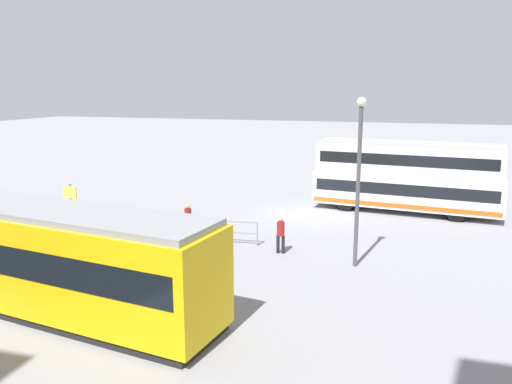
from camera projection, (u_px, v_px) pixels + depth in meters
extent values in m
plane|color=gray|center=(306.00, 215.00, 27.77)|extent=(160.00, 160.00, 0.00)
cube|color=silver|center=(405.00, 190.00, 28.23)|extent=(10.33, 3.65, 1.83)
cube|color=silver|center=(407.00, 159.00, 27.87)|extent=(10.02, 3.52, 1.66)
cube|color=black|center=(406.00, 186.00, 28.18)|extent=(9.83, 3.63, 0.64)
cube|color=black|center=(407.00, 158.00, 27.86)|extent=(9.52, 3.49, 0.60)
cube|color=#D85919|center=(405.00, 201.00, 28.36)|extent=(10.13, 3.67, 0.24)
cube|color=#B2B2B7|center=(408.00, 143.00, 27.70)|extent=(10.02, 3.52, 0.10)
cylinder|color=black|center=(350.00, 198.00, 29.62)|extent=(1.26, 2.64, 1.00)
cylinder|color=black|center=(457.00, 208.00, 27.29)|extent=(1.26, 2.64, 1.00)
cube|color=#E5B70C|center=(12.00, 251.00, 16.24)|extent=(15.08, 4.50, 2.88)
cube|color=black|center=(11.00, 243.00, 16.18)|extent=(14.49, 4.45, 0.90)
cube|color=gray|center=(7.00, 205.00, 15.93)|extent=(14.76, 4.26, 0.20)
cube|color=black|center=(17.00, 296.00, 16.56)|extent=(14.77, 4.33, 0.25)
cylinder|color=#33384C|center=(191.00, 231.00, 23.15)|extent=(0.14, 0.14, 0.83)
cylinder|color=#33384C|center=(186.00, 231.00, 23.09)|extent=(0.14, 0.14, 0.83)
cylinder|color=maroon|center=(188.00, 216.00, 22.97)|extent=(0.44, 0.44, 0.64)
sphere|color=tan|center=(188.00, 206.00, 22.88)|extent=(0.23, 0.23, 0.23)
cylinder|color=black|center=(283.00, 245.00, 21.21)|extent=(0.14, 0.14, 0.77)
cylinder|color=black|center=(278.00, 244.00, 21.25)|extent=(0.14, 0.14, 0.77)
cylinder|color=maroon|center=(281.00, 229.00, 21.09)|extent=(0.36, 0.36, 0.60)
sphere|color=tan|center=(281.00, 219.00, 21.01)|extent=(0.21, 0.21, 0.21)
cube|color=gray|center=(152.00, 217.00, 23.07)|extent=(9.81, 1.07, 0.06)
cube|color=gray|center=(153.00, 228.00, 23.17)|extent=(9.81, 1.07, 0.06)
cylinder|color=gray|center=(257.00, 234.00, 22.19)|extent=(0.07, 0.07, 1.05)
cylinder|color=gray|center=(153.00, 228.00, 23.18)|extent=(0.07, 0.07, 1.05)
cylinder|color=gray|center=(57.00, 223.00, 24.16)|extent=(0.07, 0.07, 1.05)
cylinder|color=slate|center=(72.00, 206.00, 25.03)|extent=(0.10, 0.10, 2.22)
cube|color=#D8D84C|center=(70.00, 192.00, 24.85)|extent=(1.00, 0.34, 0.59)
cylinder|color=#4C4C51|center=(358.00, 189.00, 19.14)|extent=(0.16, 0.16, 6.21)
sphere|color=#F2EFCC|center=(362.00, 102.00, 18.48)|extent=(0.36, 0.36, 0.36)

